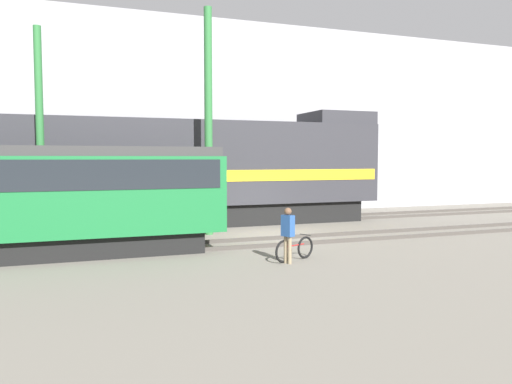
# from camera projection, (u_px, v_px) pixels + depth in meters

# --- Properties ---
(ground_plane) EXTENTS (120.00, 120.00, 0.00)m
(ground_plane) POSITION_uv_depth(u_px,v_px,m) (271.00, 235.00, 19.91)
(ground_plane) COLOR slate
(track_near) EXTENTS (60.00, 1.51, 0.14)m
(track_near) POSITION_uv_depth(u_px,v_px,m) (289.00, 240.00, 18.20)
(track_near) COLOR #47423D
(track_near) RESTS_ON ground
(track_far) EXTENTS (60.00, 1.51, 0.14)m
(track_far) POSITION_uv_depth(u_px,v_px,m) (240.00, 222.00, 23.55)
(track_far) COLOR #47423D
(track_far) RESTS_ON ground
(building_backdrop) EXTENTS (48.62, 6.00, 10.58)m
(building_backdrop) POSITION_uv_depth(u_px,v_px,m) (203.00, 121.00, 29.80)
(building_backdrop) COLOR #99999E
(building_backdrop) RESTS_ON ground
(freight_locomotive) EXTENTS (18.87, 3.04, 5.32)m
(freight_locomotive) POSITION_uv_depth(u_px,v_px,m) (182.00, 171.00, 22.45)
(freight_locomotive) COLOR black
(freight_locomotive) RESTS_ON ground
(streetcar) EXTENTS (11.15, 2.54, 3.43)m
(streetcar) POSITION_uv_depth(u_px,v_px,m) (40.00, 194.00, 15.23)
(streetcar) COLOR black
(streetcar) RESTS_ON ground
(bicycle) EXTENTS (1.53, 0.75, 0.74)m
(bicycle) POSITION_uv_depth(u_px,v_px,m) (295.00, 249.00, 14.92)
(bicycle) COLOR black
(bicycle) RESTS_ON ground
(person) EXTENTS (0.34, 0.42, 1.64)m
(person) POSITION_uv_depth(u_px,v_px,m) (288.00, 230.00, 14.47)
(person) COLOR #8C7A5B
(person) RESTS_ON ground
(utility_pole_center) EXTENTS (0.27, 0.27, 7.71)m
(utility_pole_center) POSITION_uv_depth(u_px,v_px,m) (40.00, 136.00, 17.73)
(utility_pole_center) COLOR #2D7238
(utility_pole_center) RESTS_ON ground
(utility_pole_right) EXTENTS (0.32, 0.32, 8.98)m
(utility_pole_right) POSITION_uv_depth(u_px,v_px,m) (208.00, 122.00, 19.80)
(utility_pole_right) COLOR #2D7238
(utility_pole_right) RESTS_ON ground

